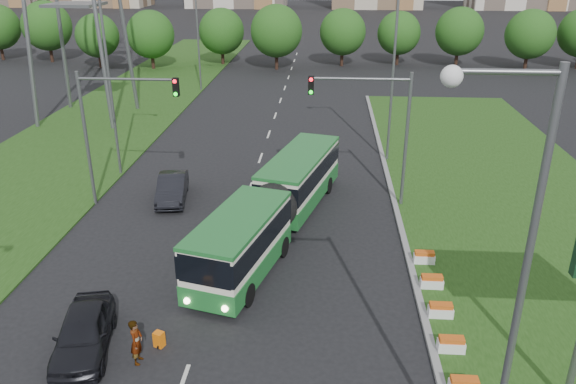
# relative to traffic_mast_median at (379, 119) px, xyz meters

# --- Properties ---
(ground) EXTENTS (360.00, 360.00, 0.00)m
(ground) POSITION_rel_traffic_mast_median_xyz_m (-4.78, -10.00, -5.35)
(ground) COLOR black
(ground) RESTS_ON ground
(grass_median) EXTENTS (14.00, 60.00, 0.15)m
(grass_median) POSITION_rel_traffic_mast_median_xyz_m (8.22, -2.00, -5.27)
(grass_median) COLOR #1E4212
(grass_median) RESTS_ON ground
(median_kerb) EXTENTS (0.30, 60.00, 0.18)m
(median_kerb) POSITION_rel_traffic_mast_median_xyz_m (1.27, -2.00, -5.26)
(median_kerb) COLOR gray
(median_kerb) RESTS_ON ground
(left_verge) EXTENTS (12.00, 110.00, 0.10)m
(left_verge) POSITION_rel_traffic_mast_median_xyz_m (-22.78, 15.00, -5.30)
(left_verge) COLOR #1E4212
(left_verge) RESTS_ON ground
(lane_markings) EXTENTS (0.20, 100.00, 0.01)m
(lane_markings) POSITION_rel_traffic_mast_median_xyz_m (-7.78, 10.00, -5.35)
(lane_markings) COLOR silver
(lane_markings) RESTS_ON ground
(flower_planters) EXTENTS (1.10, 11.50, 0.60)m
(flower_planters) POSITION_rel_traffic_mast_median_xyz_m (1.92, -12.50, -4.90)
(flower_planters) COLOR white
(flower_planters) RESTS_ON grass_median
(traffic_mast_median) EXTENTS (5.76, 0.32, 8.00)m
(traffic_mast_median) POSITION_rel_traffic_mast_median_xyz_m (0.00, 0.00, 0.00)
(traffic_mast_median) COLOR slate
(traffic_mast_median) RESTS_ON ground
(traffic_mast_left) EXTENTS (5.76, 0.32, 8.00)m
(traffic_mast_left) POSITION_rel_traffic_mast_median_xyz_m (-15.16, -1.00, 0.00)
(traffic_mast_left) COLOR slate
(traffic_mast_left) RESTS_ON ground
(street_lamps) EXTENTS (36.00, 60.00, 12.00)m
(street_lamps) POSITION_rel_traffic_mast_median_xyz_m (-7.78, 0.00, 0.65)
(street_lamps) COLOR slate
(street_lamps) RESTS_ON ground
(tree_line) EXTENTS (120.00, 8.00, 9.00)m
(tree_line) POSITION_rel_traffic_mast_median_xyz_m (5.22, 45.00, -0.85)
(tree_line) COLOR #1A4D14
(tree_line) RESTS_ON ground
(articulated_bus) EXTENTS (2.60, 16.66, 2.74)m
(articulated_bus) POSITION_rel_traffic_mast_median_xyz_m (-5.72, -4.05, -3.67)
(articulated_bus) COLOR white
(articulated_bus) RESTS_ON ground
(car_left_near) EXTENTS (2.83, 5.01, 1.61)m
(car_left_near) POSITION_rel_traffic_mast_median_xyz_m (-11.88, -14.33, -4.55)
(car_left_near) COLOR black
(car_left_near) RESTS_ON ground
(car_left_far) EXTENTS (2.34, 4.87, 1.54)m
(car_left_far) POSITION_rel_traffic_mast_median_xyz_m (-12.26, -0.03, -4.58)
(car_left_far) COLOR black
(car_left_far) RESTS_ON ground
(pedestrian) EXTENTS (0.44, 0.66, 1.81)m
(pedestrian) POSITION_rel_traffic_mast_median_xyz_m (-9.66, -14.86, -4.45)
(pedestrian) COLOR gray
(pedestrian) RESTS_ON ground
(shopping_trolley) EXTENTS (0.37, 0.39, 0.63)m
(shopping_trolley) POSITION_rel_traffic_mast_median_xyz_m (-9.14, -13.92, -5.04)
(shopping_trolley) COLOR orange
(shopping_trolley) RESTS_ON ground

